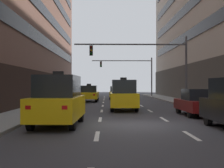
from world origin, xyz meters
TOP-DOWN VIEW (x-y plane):
  - ground_plane at (0.00, 0.00)m, footprint 120.00×120.00m
  - lane_stripe_l1_s3 at (-1.66, -3.00)m, footprint 0.16×2.00m
  - lane_stripe_l1_s4 at (-1.66, 2.00)m, footprint 0.16×2.00m
  - lane_stripe_l1_s5 at (-1.66, 7.00)m, footprint 0.16×2.00m
  - lane_stripe_l1_s6 at (-1.66, 12.00)m, footprint 0.16×2.00m
  - lane_stripe_l1_s7 at (-1.66, 17.00)m, footprint 0.16×2.00m
  - lane_stripe_l1_s8 at (-1.66, 22.00)m, footprint 0.16×2.00m
  - lane_stripe_l1_s9 at (-1.66, 27.00)m, footprint 0.16×2.00m
  - lane_stripe_l1_s10 at (-1.66, 32.00)m, footprint 0.16×2.00m
  - lane_stripe_l2_s3 at (1.66, -3.00)m, footprint 0.16×2.00m
  - lane_stripe_l2_s4 at (1.66, 2.00)m, footprint 0.16×2.00m
  - lane_stripe_l2_s5 at (1.66, 7.00)m, footprint 0.16×2.00m
  - lane_stripe_l2_s6 at (1.66, 12.00)m, footprint 0.16×2.00m
  - lane_stripe_l2_s7 at (1.66, 17.00)m, footprint 0.16×2.00m
  - lane_stripe_l2_s8 at (1.66, 22.00)m, footprint 0.16×2.00m
  - lane_stripe_l2_s9 at (1.66, 27.00)m, footprint 0.16×2.00m
  - lane_stripe_l2_s10 at (1.66, 32.00)m, footprint 0.16×2.00m
  - taxi_driving_0 at (-3.44, -0.35)m, footprint 2.03×4.60m
  - taxi_driving_1 at (-0.14, 7.39)m, footprint 1.88×4.41m
  - taxi_driving_2 at (-0.06, 24.01)m, footprint 1.90×4.34m
  - taxi_driving_3 at (-3.21, 18.54)m, footprint 1.99×4.61m
  - car_parked_2 at (3.93, 3.72)m, footprint 1.79×4.17m
  - traffic_signal_0 at (2.30, 11.50)m, footprint 9.49×0.35m
  - traffic_signal_1 at (2.50, 30.70)m, footprint 8.96×0.35m

SIDE VIEW (x-z plane):
  - ground_plane at x=0.00m, z-range 0.00..0.00m
  - lane_stripe_l1_s3 at x=-1.66m, z-range 0.00..0.01m
  - lane_stripe_l1_s4 at x=-1.66m, z-range 0.00..0.01m
  - lane_stripe_l1_s5 at x=-1.66m, z-range 0.00..0.01m
  - lane_stripe_l1_s6 at x=-1.66m, z-range 0.00..0.01m
  - lane_stripe_l1_s7 at x=-1.66m, z-range 0.00..0.01m
  - lane_stripe_l1_s8 at x=-1.66m, z-range 0.00..0.01m
  - lane_stripe_l1_s9 at x=-1.66m, z-range 0.00..0.01m
  - lane_stripe_l1_s10 at x=-1.66m, z-range 0.00..0.01m
  - lane_stripe_l2_s3 at x=1.66m, z-range 0.00..0.01m
  - lane_stripe_l2_s4 at x=1.66m, z-range 0.00..0.01m
  - lane_stripe_l2_s5 at x=1.66m, z-range 0.00..0.01m
  - lane_stripe_l2_s6 at x=1.66m, z-range 0.00..0.01m
  - lane_stripe_l2_s7 at x=1.66m, z-range 0.00..0.01m
  - lane_stripe_l2_s8 at x=1.66m, z-range 0.00..0.01m
  - lane_stripe_l2_s9 at x=1.66m, z-range 0.00..0.01m
  - lane_stripe_l2_s10 at x=1.66m, z-range 0.00..0.01m
  - car_parked_2 at x=3.93m, z-range -0.01..1.54m
  - taxi_driving_2 at x=-0.06m, z-range -0.10..1.69m
  - taxi_driving_3 at x=-3.21m, z-range -0.10..1.80m
  - taxi_driving_1 at x=-0.14m, z-range -0.09..2.21m
  - taxi_driving_0 at x=-3.44m, z-range -0.10..2.29m
  - traffic_signal_0 at x=2.30m, z-range 1.20..6.92m
  - traffic_signal_1 at x=2.50m, z-range 1.28..6.99m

